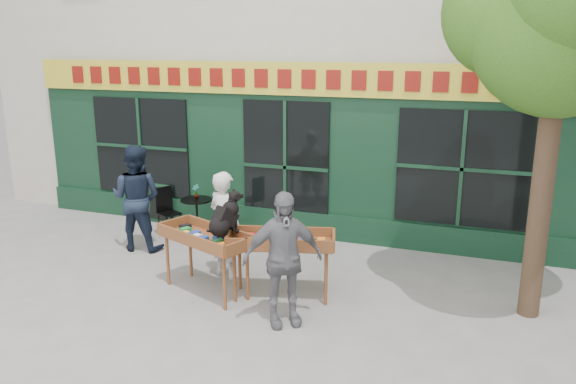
# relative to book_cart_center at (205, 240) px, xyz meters

# --- Properties ---
(ground) EXTENTS (80.00, 80.00, 0.00)m
(ground) POSITION_rel_book_cart_center_xyz_m (0.19, 0.57, -0.82)
(ground) COLOR slate
(ground) RESTS_ON ground
(street_tree) EXTENTS (3.05, 2.90, 5.60)m
(street_tree) POSITION_rel_book_cart_center_xyz_m (4.53, 0.93, 3.29)
(street_tree) COLOR #382619
(street_tree) RESTS_ON ground
(book_cart_center) EXTENTS (1.62, 1.14, 0.99)m
(book_cart_center) POSITION_rel_book_cart_center_xyz_m (0.00, 0.00, 0.00)
(book_cart_center) COLOR brown
(book_cart_center) RESTS_ON ground
(dog) EXTENTS (0.54, 0.68, 0.60)m
(dog) POSITION_rel_book_cart_center_xyz_m (0.35, -0.05, 0.47)
(dog) COLOR black
(dog) RESTS_ON book_cart_center
(woman) EXTENTS (0.73, 0.62, 1.72)m
(woman) POSITION_rel_book_cart_center_xyz_m (-0.00, 0.65, 0.04)
(woman) COLOR silver
(woman) RESTS_ON ground
(book_cart_right) EXTENTS (1.61, 0.99, 0.99)m
(book_cart_right) POSITION_rel_book_cart_center_xyz_m (1.11, 0.23, 0.00)
(book_cart_right) COLOR brown
(book_cart_right) RESTS_ON ground
(man_right) EXTENTS (1.12, 0.97, 1.81)m
(man_right) POSITION_rel_book_cart_center_xyz_m (1.41, -0.52, 0.08)
(man_right) COLOR slate
(man_right) RESTS_ON ground
(bistro_table) EXTENTS (0.60, 0.60, 0.76)m
(bistro_table) POSITION_rel_book_cart_center_xyz_m (-1.34, 2.15, -0.28)
(bistro_table) COLOR black
(bistro_table) RESTS_ON ground
(bistro_chair_left) EXTENTS (0.49, 0.49, 0.95)m
(bistro_chair_left) POSITION_rel_book_cart_center_xyz_m (-1.97, 2.09, -0.26)
(bistro_chair_left) COLOR black
(bistro_chair_left) RESTS_ON ground
(bistro_chair_right) EXTENTS (0.46, 0.45, 0.95)m
(bistro_chair_right) POSITION_rel_book_cart_center_xyz_m (-0.70, 2.22, -0.26)
(bistro_chair_right) COLOR black
(bistro_chair_right) RESTS_ON ground
(potted_plant) EXTENTS (0.17, 0.13, 0.29)m
(potted_plant) POSITION_rel_book_cart_center_xyz_m (-1.34, 2.15, 0.09)
(potted_plant) COLOR gray
(potted_plant) RESTS_ON bistro_table
(man_left) EXTENTS (1.01, 0.84, 1.91)m
(man_left) POSITION_rel_book_cart_center_xyz_m (-2.04, 1.25, 0.13)
(man_left) COLOR black
(man_left) RESTS_ON ground
(chalkboard) EXTENTS (0.58, 0.25, 0.79)m
(chalkboard) POSITION_rel_book_cart_center_xyz_m (-2.56, 2.76, -0.42)
(chalkboard) COLOR black
(chalkboard) RESTS_ON ground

